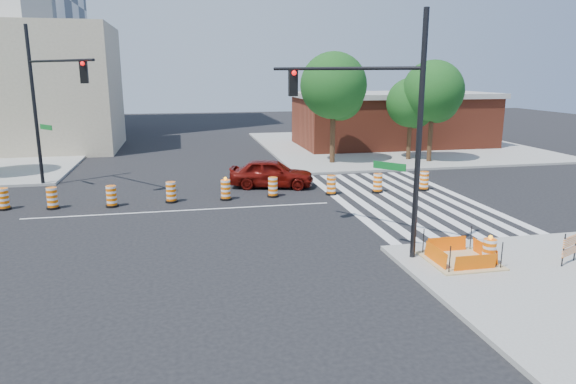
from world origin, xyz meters
TOP-DOWN VIEW (x-y plane):
  - ground at (0.00, 0.00)m, footprint 120.00×120.00m
  - sidewalk_ne at (18.00, 18.00)m, footprint 22.00×22.00m
  - crosswalk_east at (10.95, 0.00)m, footprint 6.75×13.50m
  - lane_centerline at (0.00, 0.00)m, footprint 14.00×0.12m
  - excavation_pit at (9.00, -9.00)m, footprint 2.20×2.20m
  - brick_storefront at (18.00, 18.00)m, footprint 16.50×8.50m
  - beige_midrise at (-12.00, 22.00)m, footprint 14.00×10.00m
  - red_coupe at (4.95, 4.10)m, footprint 5.00×3.01m
  - signal_pole_se at (6.54, -6.99)m, footprint 4.03×4.77m
  - signal_pole_nw at (-6.57, 5.73)m, footprint 4.18×5.20m
  - pit_drum at (9.67, -9.57)m, footprint 0.53×0.53m
  - barricade at (12.36, -9.92)m, footprint 0.87×0.44m
  - tree_north_c at (10.40, 10.42)m, footprint 4.51×4.51m
  - tree_north_d at (16.22, 10.67)m, footprint 3.50×3.49m
  - tree_north_e at (17.27, 9.54)m, footprint 4.20×4.20m
  - median_drum_1 at (-8.15, 1.89)m, footprint 0.60×0.60m
  - median_drum_2 at (-5.96, 1.59)m, footprint 0.60×0.60m
  - median_drum_3 at (-3.28, 1.40)m, footprint 0.60×0.60m
  - median_drum_4 at (-0.50, 1.72)m, footprint 0.60×0.60m
  - median_drum_5 at (2.18, 1.67)m, footprint 0.60×0.60m
  - median_drum_6 at (4.62, 1.82)m, footprint 0.60×0.60m
  - median_drum_7 at (7.70, 1.65)m, footprint 0.60×0.60m
  - median_drum_8 at (10.27, 1.64)m, footprint 0.60×0.60m
  - median_drum_9 at (12.96, 1.64)m, footprint 0.60×0.60m

SIDE VIEW (x-z plane):
  - ground at x=0.00m, z-range 0.00..0.00m
  - lane_centerline at x=0.00m, z-range 0.00..0.01m
  - crosswalk_east at x=10.95m, z-range 0.00..0.01m
  - sidewalk_ne at x=18.00m, z-range 0.00..0.15m
  - excavation_pit at x=9.00m, z-range -0.23..0.67m
  - median_drum_1 at x=-8.15m, z-range -0.03..0.99m
  - median_drum_2 at x=-5.96m, z-range -0.03..0.99m
  - median_drum_3 at x=-3.28m, z-range -0.03..0.99m
  - median_drum_4 at x=-0.50m, z-range -0.03..0.99m
  - median_drum_6 at x=4.62m, z-range -0.03..0.99m
  - median_drum_7 at x=7.70m, z-range -0.03..0.99m
  - median_drum_8 at x=10.27m, z-range -0.03..0.99m
  - median_drum_9 at x=12.96m, z-range -0.03..0.99m
  - median_drum_5 at x=2.18m, z-range -0.10..1.08m
  - pit_drum at x=9.67m, z-range 0.06..1.10m
  - barricade at x=12.36m, z-range 0.20..1.31m
  - red_coupe at x=4.95m, z-range 0.00..1.59m
  - brick_storefront at x=18.00m, z-range 0.02..4.62m
  - tree_north_d at x=16.22m, z-range 1.01..6.94m
  - tree_north_e at x=17.27m, z-range 1.22..8.36m
  - signal_pole_se at x=6.54m, z-range 0.91..8.99m
  - beige_midrise at x=-12.00m, z-range 0.00..10.00m
  - tree_north_c at x=10.40m, z-range 1.31..8.98m
  - signal_pole_nw at x=-6.57m, z-range 0.97..9.60m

